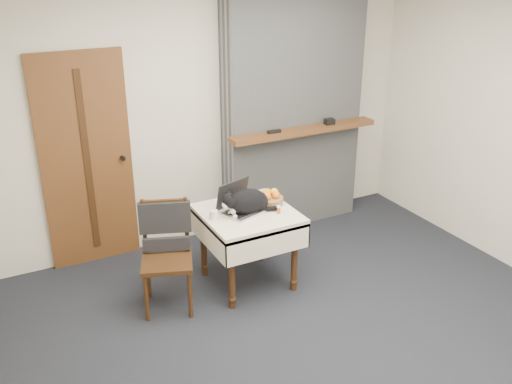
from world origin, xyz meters
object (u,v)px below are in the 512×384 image
Objects in this scene: fruit_basket at (270,199)px; cat at (248,202)px; pill_bottle at (279,209)px; cream_jar at (214,215)px; side_table at (248,224)px; laptop at (240,204)px; chair at (166,240)px; door at (87,162)px.

cat is at bearing -162.92° from fruit_basket.
cream_jar is at bearing 164.51° from pill_bottle.
side_table is 1.49× the size of cat.
laptop is 0.47× the size of chair.
fruit_basket is 0.99m from chair.
side_table is 9.81× the size of cream_jar.
side_table is 0.19m from laptop.
cream_jar reaches higher than pill_bottle.
laptop reaches higher than fruit_basket.
chair is (-0.95, 0.20, -0.15)m from pill_bottle.
chair is at bearing 161.24° from laptop.
door is 4.65× the size of laptop.
cream_jar is (0.79, -1.06, -0.26)m from door.
door is at bearing 137.63° from pill_bottle.
fruit_basket is at bearing 12.40° from side_table.
door is 1.71m from fruit_basket.
cat is at bearing -44.63° from door.
laptop is 0.82× the size of cat.
laptop reaches higher than cat.
cream_jar is 1.14× the size of pill_bottle.
cat reaches higher than chair.
fruit_basket is (0.03, 0.21, 0.02)m from pill_bottle.
chair reaches higher than cream_jar.
door reaches higher than laptop.
cream_jar is at bearing -179.77° from side_table.
laptop is 0.09m from cat.
pill_bottle is at bearing -42.37° from door.
pill_bottle is (0.23, -0.13, -0.07)m from cat.
chair reaches higher than side_table.
side_table is at bearing -60.77° from laptop.
side_table is 11.17× the size of pill_bottle.
chair is at bearing -179.40° from fruit_basket.
chair is (-0.73, 0.04, 0.00)m from side_table.
laptop is 1.87× the size of fruit_basket.
fruit_basket is (0.30, 0.01, -0.01)m from laptop.
side_table is 1.81× the size of laptop.
cat is 6.58× the size of cream_jar.
cat is 2.27× the size of fruit_basket.
cream_jar is at bearing 170.61° from cat.
cream_jar is 0.09× the size of chair.
cat is at bearing -4.25° from cream_jar.
side_table is at bearing 67.78° from cat.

